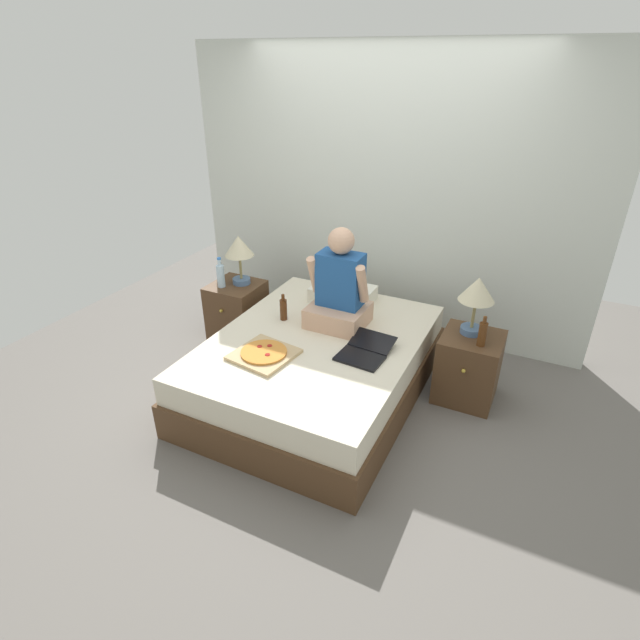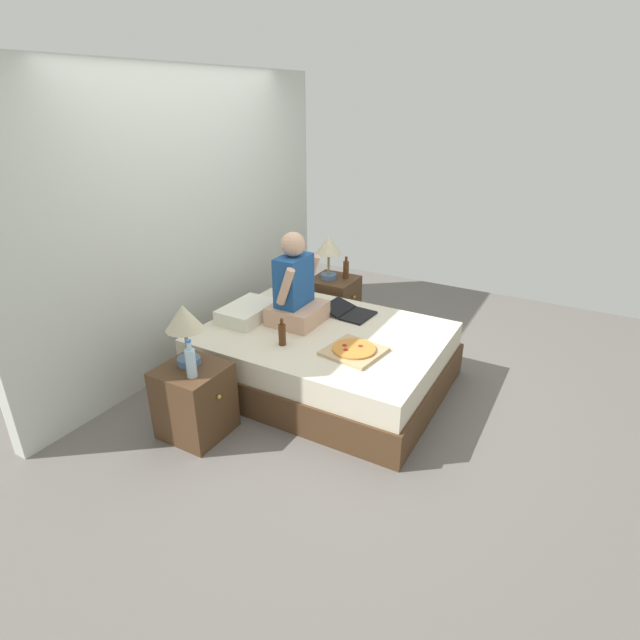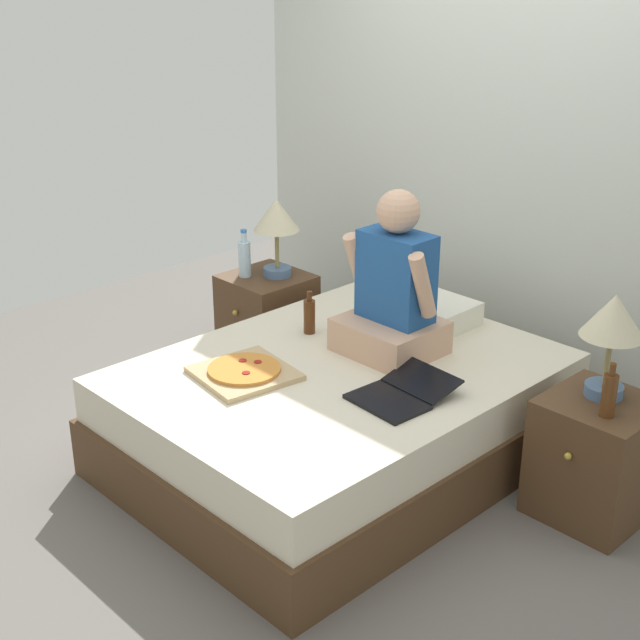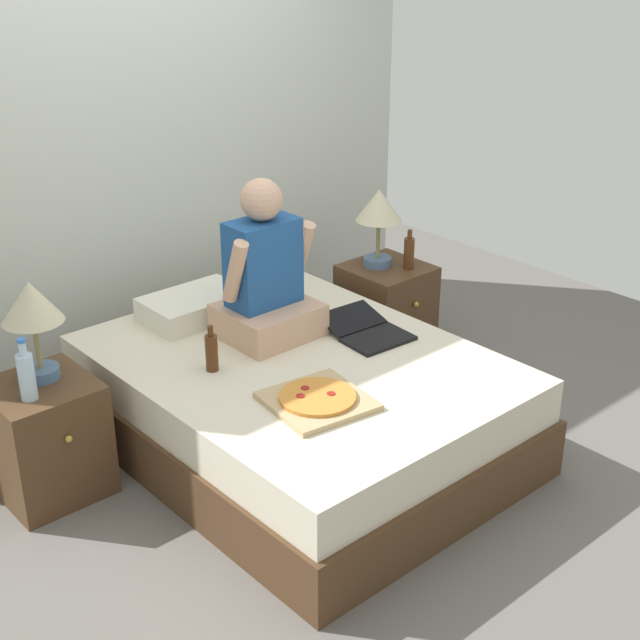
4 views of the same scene
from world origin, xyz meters
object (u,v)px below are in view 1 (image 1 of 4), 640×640
(lamp_on_right_nightstand, at_px, (477,293))
(person_seated, at_px, (339,290))
(pizza_box, at_px, (264,354))
(beer_bottle_on_bed, at_px, (283,309))
(nightstand_right, at_px, (468,367))
(laptop, at_px, (364,352))
(nightstand_left, at_px, (237,311))
(lamp_on_left_nightstand, at_px, (239,249))
(bed, at_px, (316,366))
(beer_bottle, at_px, (482,334))
(water_bottle, at_px, (221,275))

(lamp_on_right_nightstand, distance_m, person_seated, 1.01)
(lamp_on_right_nightstand, height_order, pizza_box, lamp_on_right_nightstand)
(person_seated, height_order, beer_bottle_on_bed, person_seated)
(nightstand_right, relative_size, laptop, 1.23)
(pizza_box, bearing_deg, nightstand_left, 134.60)
(beer_bottle_on_bed, bearing_deg, nightstand_right, 12.08)
(lamp_on_left_nightstand, bearing_deg, bed, -27.01)
(nightstand_right, height_order, laptop, laptop)
(lamp_on_left_nightstand, bearing_deg, nightstand_left, -128.63)
(beer_bottle, bearing_deg, pizza_box, -150.97)
(lamp_on_right_nightstand, distance_m, laptop, 0.92)
(water_bottle, bearing_deg, beer_bottle_on_bed, -15.84)
(laptop, bearing_deg, water_bottle, 164.43)
(beer_bottle, height_order, person_seated, person_seated)
(lamp_on_left_nightstand, distance_m, nightstand_right, 2.17)
(lamp_on_left_nightstand, bearing_deg, nightstand_right, -1.37)
(beer_bottle, bearing_deg, lamp_on_right_nightstand, 123.69)
(lamp_on_left_nightstand, xyz_separation_m, laptop, (1.43, -0.57, -0.35))
(pizza_box, bearing_deg, nightstand_right, 33.54)
(person_seated, distance_m, pizza_box, 0.78)
(laptop, bearing_deg, lamp_on_left_nightstand, 158.20)
(water_bottle, bearing_deg, nightstand_left, 48.35)
(bed, bearing_deg, person_seated, 80.85)
(lamp_on_left_nightstand, relative_size, pizza_box, 1.00)
(nightstand_right, height_order, lamp_on_right_nightstand, lamp_on_right_nightstand)
(water_bottle, distance_m, lamp_on_right_nightstand, 2.19)
(bed, bearing_deg, laptop, -7.07)
(nightstand_right, bearing_deg, lamp_on_right_nightstand, 120.93)
(nightstand_right, distance_m, pizza_box, 1.56)
(bed, height_order, nightstand_right, nightstand_right)
(lamp_on_left_nightstand, distance_m, lamp_on_right_nightstand, 2.06)
(bed, distance_m, nightstand_left, 1.16)
(water_bottle, xyz_separation_m, beer_bottle, (2.28, -0.01, -0.02))
(water_bottle, distance_m, laptop, 1.61)
(laptop, bearing_deg, beer_bottle, 30.13)
(water_bottle, distance_m, nightstand_right, 2.24)
(person_seated, bearing_deg, nightstand_right, 9.46)
(bed, xyz_separation_m, pizza_box, (-0.22, -0.38, 0.27))
(lamp_on_right_nightstand, height_order, beer_bottle, lamp_on_right_nightstand)
(lamp_on_right_nightstand, xyz_separation_m, person_seated, (-0.98, -0.22, -0.09))
(nightstand_right, bearing_deg, beer_bottle_on_bed, -167.92)
(laptop, xyz_separation_m, pizza_box, (-0.63, -0.33, -0.00))
(nightstand_left, height_order, beer_bottle, beer_bottle)
(lamp_on_right_nightstand, bearing_deg, nightstand_left, -178.63)
(beer_bottle, distance_m, beer_bottle_on_bed, 1.52)
(beer_bottle_on_bed, bearing_deg, pizza_box, -74.30)
(bed, xyz_separation_m, lamp_on_right_nightstand, (1.03, 0.52, 0.62))
(nightstand_right, distance_m, laptop, 0.87)
(water_bottle, height_order, lamp_on_right_nightstand, lamp_on_right_nightstand)
(nightstand_left, bearing_deg, lamp_on_right_nightstand, 1.37)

